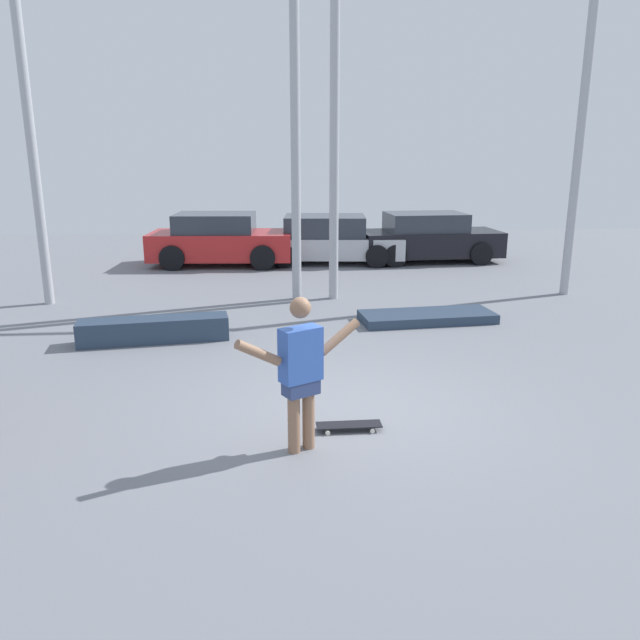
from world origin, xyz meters
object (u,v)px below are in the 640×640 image
Objects in this scene: parked_car_red at (220,240)px; parked_car_silver at (329,240)px; parked_car_black at (429,238)px; grind_box at (154,330)px; skateboarder at (301,368)px; manual_pad at (427,317)px; skateboard at (349,425)px.

parked_car_red is 0.95× the size of parked_car_silver.
parked_car_red is 6.07m from parked_car_black.
parked_car_red is at bearing 85.47° from grind_box.
parked_car_black is (4.37, 11.79, -0.26)m from skateboarder.
skateboard is at bearing -114.23° from manual_pad.
manual_pad is (4.97, 0.89, -0.12)m from grind_box.
parked_car_silver is at bearing 176.06° from parked_car_black.
grind_box reaches higher than skateboard.
skateboard is 0.18× the size of parked_car_silver.
grind_box is at bearing -90.79° from parked_car_red.
manual_pad is 6.87m from parked_car_silver.
grind_box reaches higher than manual_pad.
skateboarder reaches higher than skateboard.
manual_pad is at bearing 64.99° from skateboard.
grind_box is 10.10m from parked_car_black.
grind_box is 0.58× the size of parked_car_silver.
parked_car_black is at bearing 75.74° from manual_pad.
skateboarder is at bearing -77.98° from parked_car_red.
manual_pad is at bearing 32.98° from skateboarder.
parked_car_black is (2.95, -0.04, 0.03)m from parked_car_silver.
parked_car_red is at bearing 177.81° from parked_car_black.
skateboarder is 0.41× the size of parked_car_black.
parked_car_red reaches higher than parked_car_silver.
parked_car_silver reaches higher than grind_box.
grind_box is at bearing -169.87° from manual_pad.
grind_box is at bearing -134.43° from parked_car_black.
grind_box is (-2.87, 3.77, 0.14)m from skateboard.
skateboarder is at bearing -117.67° from manual_pad.
parked_car_black is (6.07, 0.09, -0.02)m from parked_car_red.
parked_car_silver reaches higher than manual_pad.
parked_car_red reaches higher than manual_pad.
skateboarder is 1.14m from skateboard.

